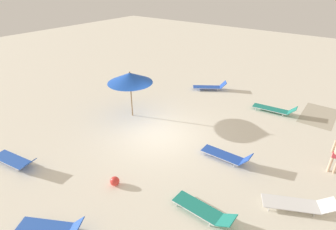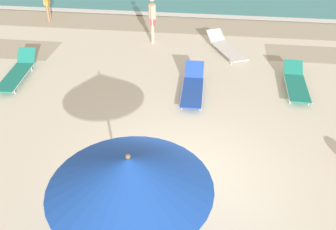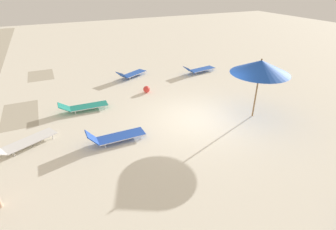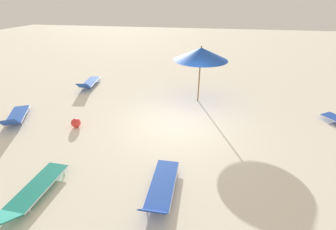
# 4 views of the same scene
# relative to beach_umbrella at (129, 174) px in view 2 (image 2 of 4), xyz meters

# --- Properties ---
(ground_plane) EXTENTS (60.00, 60.00, 0.16)m
(ground_plane) POSITION_rel_beach_umbrella_xyz_m (0.70, 2.35, -2.28)
(ground_plane) COLOR silver
(beach_umbrella) EXTENTS (2.37, 2.37, 2.54)m
(beach_umbrella) POSITION_rel_beach_umbrella_xyz_m (0.00, 0.00, 0.00)
(beach_umbrella) COLOR olive
(beach_umbrella) RESTS_ON ground_plane
(sun_lounger_near_water_left) EXTENTS (0.80, 2.35, 0.57)m
(sun_lounger_near_water_left) POSITION_rel_beach_umbrella_xyz_m (-5.05, 6.19, -1.99)
(sun_lounger_near_water_left) COLOR #1E8475
(sun_lounger_near_water_left) RESTS_ON ground_plane
(sun_lounger_near_water_right) EXTENTS (0.65, 2.11, 0.61)m
(sun_lounger_near_water_right) POSITION_rel_beach_umbrella_xyz_m (0.53, 5.93, -1.98)
(sun_lounger_near_water_right) COLOR blue
(sun_lounger_near_water_right) RESTS_ON ground_plane
(sun_lounger_mid_beach_solo) EXTENTS (1.55, 2.30, 0.48)m
(sun_lounger_mid_beach_solo) POSITION_rel_beach_umbrella_xyz_m (1.52, 8.98, -2.00)
(sun_lounger_mid_beach_solo) COLOR white
(sun_lounger_mid_beach_solo) RESTS_ON ground_plane
(sun_lounger_mid_beach_pair_b) EXTENTS (0.67, 2.13, 0.48)m
(sun_lounger_mid_beach_pair_b) POSITION_rel_beach_umbrella_xyz_m (3.62, 6.57, -1.99)
(sun_lounger_mid_beach_pair_b) COLOR #1E8475
(sun_lounger_mid_beach_pair_b) RESTS_ON ground_plane
(beachgoer_wading_adult) EXTENTS (0.27, 0.45, 1.76)m
(beachgoer_wading_adult) POSITION_rel_beach_umbrella_xyz_m (-1.24, 9.60, -1.20)
(beachgoer_wading_adult) COLOR beige
(beachgoer_wading_adult) RESTS_ON ground_plane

